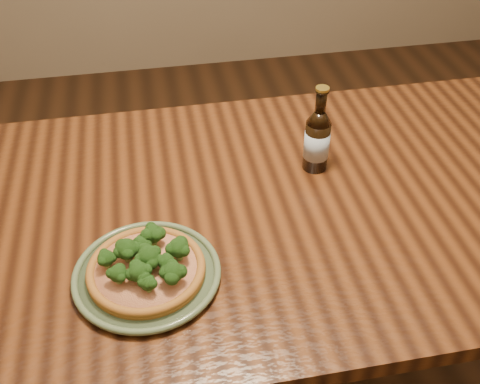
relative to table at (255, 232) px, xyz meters
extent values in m
cube|color=#4E2710|center=(0.00, 0.00, 0.07)|extent=(1.60, 0.90, 0.04)
cylinder|color=#4E2710|center=(0.73, 0.38, -0.30)|extent=(0.07, 0.07, 0.71)
cylinder|color=#526545|center=(-0.26, -0.18, 0.10)|extent=(0.27, 0.27, 0.01)
torus|color=#526545|center=(-0.26, -0.18, 0.11)|extent=(0.29, 0.29, 0.01)
torus|color=#526545|center=(-0.26, -0.18, 0.10)|extent=(0.23, 0.23, 0.01)
cylinder|color=#9B6123|center=(-0.26, -0.18, 0.11)|extent=(0.23, 0.23, 0.01)
torus|color=#9B6123|center=(-0.26, -0.18, 0.12)|extent=(0.23, 0.23, 0.02)
cylinder|color=beige|center=(-0.26, -0.18, 0.12)|extent=(0.20, 0.20, 0.01)
sphere|color=#2B5B1C|center=(-0.25, -0.18, 0.15)|extent=(0.06, 0.06, 0.04)
sphere|color=#2B5B1C|center=(-0.21, -0.23, 0.15)|extent=(0.05, 0.05, 0.04)
sphere|color=#2B5B1C|center=(-0.31, -0.21, 0.15)|extent=(0.04, 0.04, 0.03)
sphere|color=#2B5B1C|center=(-0.24, -0.12, 0.15)|extent=(0.05, 0.05, 0.04)
sphere|color=#2B5B1C|center=(-0.22, -0.19, 0.15)|extent=(0.04, 0.04, 0.03)
sphere|color=#2B5B1C|center=(-0.27, -0.21, 0.15)|extent=(0.05, 0.05, 0.04)
sphere|color=#2B5B1C|center=(-0.29, -0.15, 0.15)|extent=(0.05, 0.05, 0.04)
sphere|color=#2B5B1C|center=(-0.19, -0.17, 0.15)|extent=(0.04, 0.04, 0.04)
sphere|color=#2B5B1C|center=(-0.26, -0.14, 0.15)|extent=(0.04, 0.04, 0.03)
sphere|color=#2B5B1C|center=(-0.25, -0.24, 0.14)|extent=(0.03, 0.03, 0.03)
sphere|color=#2B5B1C|center=(-0.33, -0.16, 0.15)|extent=(0.05, 0.05, 0.03)
cylinder|color=black|center=(0.17, 0.11, 0.16)|extent=(0.06, 0.06, 0.13)
cone|color=black|center=(0.17, 0.11, 0.24)|extent=(0.06, 0.06, 0.03)
cylinder|color=black|center=(0.17, 0.11, 0.28)|extent=(0.02, 0.02, 0.06)
torus|color=black|center=(0.17, 0.11, 0.30)|extent=(0.03, 0.03, 0.00)
cylinder|color=#A58C33|center=(0.17, 0.11, 0.31)|extent=(0.03, 0.03, 0.01)
cylinder|color=#B0C1D4|center=(0.17, 0.11, 0.16)|extent=(0.06, 0.06, 0.07)
camera|label=1|loc=(-0.21, -0.94, 0.93)|focal=42.00mm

